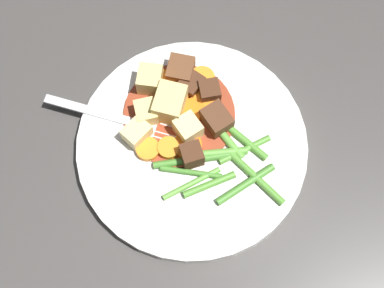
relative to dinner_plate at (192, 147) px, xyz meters
name	(u,v)px	position (x,y,z in m)	size (l,w,h in m)	color
ground_plane	(192,149)	(0.00, 0.00, -0.01)	(3.00, 3.00, 0.00)	#423F3D
dinner_plate	(192,147)	(0.00, 0.00, 0.00)	(0.26, 0.26, 0.02)	white
stew_sauce	(179,114)	(0.04, -0.01, 0.01)	(0.13, 0.13, 0.00)	#93381E
carrot_slice_0	(205,104)	(0.02, -0.04, 0.01)	(0.03, 0.03, 0.01)	orange
carrot_slice_1	(164,81)	(0.08, -0.03, 0.01)	(0.03, 0.03, 0.01)	orange
carrot_slice_2	(202,79)	(0.05, -0.06, 0.01)	(0.03, 0.03, 0.01)	orange
carrot_slice_3	(148,149)	(0.03, 0.04, 0.01)	(0.03, 0.03, 0.01)	orange
carrot_slice_4	(176,97)	(0.05, -0.02, 0.01)	(0.03, 0.03, 0.01)	orange
carrot_slice_5	(169,148)	(0.01, 0.02, 0.01)	(0.02, 0.02, 0.01)	orange
carrot_slice_6	(192,111)	(0.03, -0.03, 0.01)	(0.03, 0.03, 0.01)	orange
carrot_slice_7	(187,145)	(0.00, 0.01, 0.01)	(0.03, 0.03, 0.01)	orange
potato_chunk_0	(150,80)	(0.09, -0.01, 0.02)	(0.03, 0.03, 0.03)	#E5CC7A
potato_chunk_1	(188,129)	(0.01, -0.01, 0.02)	(0.02, 0.03, 0.03)	#EAD68C
potato_chunk_2	(137,133)	(0.05, 0.04, 0.02)	(0.02, 0.03, 0.02)	#EAD68C
potato_chunk_3	(146,113)	(0.06, 0.02, 0.02)	(0.02, 0.03, 0.02)	#E5CC7A
potato_chunk_4	(170,104)	(0.05, -0.01, 0.03)	(0.03, 0.04, 0.04)	#E5CC7A
meat_chunk_0	(180,70)	(0.07, -0.05, 0.02)	(0.03, 0.03, 0.02)	brown
meat_chunk_1	(192,155)	(-0.01, 0.01, 0.02)	(0.02, 0.02, 0.03)	#4C2B19
meat_chunk_2	(209,91)	(0.03, -0.05, 0.02)	(0.02, 0.02, 0.02)	#4C2B19
meat_chunk_3	(216,119)	(0.00, -0.04, 0.02)	(0.03, 0.03, 0.02)	#56331E
meat_chunk_4	(191,84)	(0.05, -0.05, 0.02)	(0.03, 0.02, 0.02)	#4C2B19
green_bean_0	(221,153)	(-0.03, -0.02, 0.01)	(0.01, 0.01, 0.06)	#66AD42
green_bean_1	(192,160)	(-0.01, 0.01, 0.01)	(0.01, 0.01, 0.08)	#4C8E33
green_bean_2	(241,137)	(-0.03, -0.04, 0.01)	(0.01, 0.01, 0.07)	#599E38
green_bean_3	(191,172)	(-0.02, 0.02, 0.01)	(0.01, 0.01, 0.07)	#4C8E33
green_bean_4	(245,150)	(-0.04, -0.04, 0.01)	(0.01, 0.01, 0.06)	#599E38
green_bean_5	(209,185)	(-0.05, 0.02, 0.01)	(0.01, 0.01, 0.06)	#599E38
green_bean_6	(257,178)	(-0.08, -0.02, 0.01)	(0.01, 0.01, 0.08)	#599E38
green_bean_7	(245,184)	(-0.07, -0.01, 0.01)	(0.01, 0.01, 0.07)	#4C8E33
green_bean_8	(219,130)	(-0.01, -0.03, 0.01)	(0.01, 0.01, 0.08)	#66AD42
green_bean_9	(192,184)	(-0.03, 0.03, 0.01)	(0.01, 0.01, 0.07)	#66AD42
fork	(123,120)	(0.07, 0.04, 0.01)	(0.16, 0.11, 0.00)	silver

